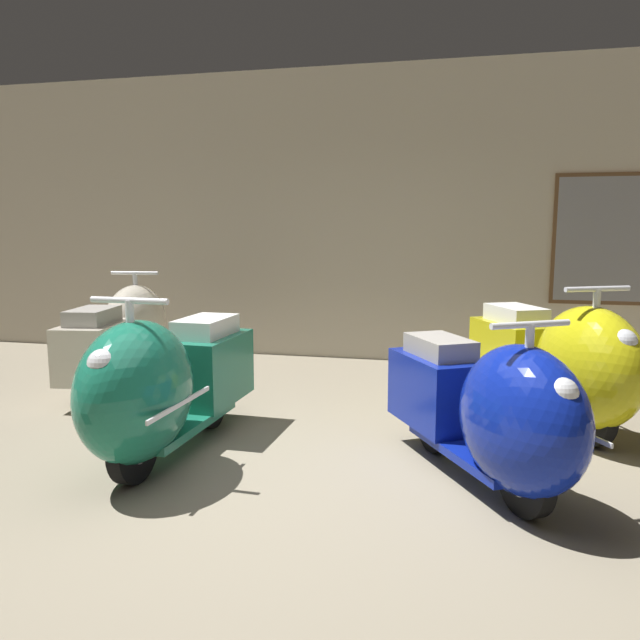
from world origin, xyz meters
TOP-DOWN VIEW (x-y plane):
  - ground_plane at (0.00, 0.00)m, footprint 60.00×60.00m
  - showroom_back_wall at (0.01, 3.83)m, footprint 18.00×0.24m
  - scooter_0 at (-2.22, 2.05)m, footprint 0.75×1.83m
  - scooter_1 at (-0.91, 0.27)m, footprint 0.62×1.85m
  - scooter_2 at (1.15, 0.28)m, footprint 1.29×1.72m
  - scooter_3 at (1.72, 1.54)m, footprint 1.29×1.88m

SIDE VIEW (x-z plane):
  - ground_plane at x=0.00m, z-range 0.00..0.00m
  - scooter_2 at x=1.15m, z-range -0.05..1.00m
  - scooter_0 at x=-2.22m, z-range -0.05..1.04m
  - scooter_1 at x=-0.91m, z-range -0.05..1.07m
  - scooter_3 at x=1.72m, z-range -0.05..1.07m
  - showroom_back_wall at x=0.01m, z-range 0.00..3.30m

